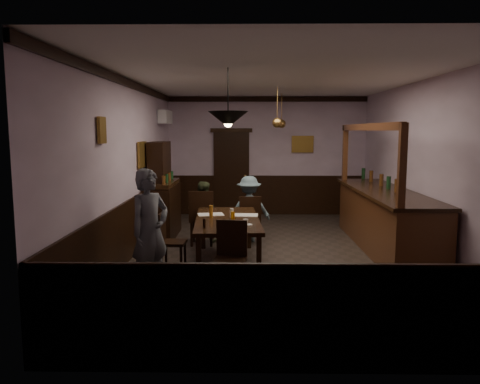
{
  "coord_description": "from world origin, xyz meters",
  "views": [
    {
      "loc": [
        -0.5,
        -7.92,
        2.15
      ],
      "look_at": [
        -0.62,
        -0.37,
        1.15
      ],
      "focal_mm": 35.0,
      "sensor_mm": 36.0,
      "label": 1
    }
  ],
  "objects_px": {
    "pendant_brass_far": "(282,124)",
    "chair_near": "(231,254)",
    "soda_can": "(233,215)",
    "pendant_brass_mid": "(277,123)",
    "dining_table": "(227,222)",
    "chair_far_left": "(202,215)",
    "person_seated_left": "(202,212)",
    "pendant_iron": "(228,119)",
    "chair_side": "(168,238)",
    "chair_far_right": "(250,218)",
    "bar_counter": "(384,218)",
    "sideboard": "(162,199)",
    "person_standing": "(150,231)",
    "person_seated_right": "(249,209)",
    "coffee_cup": "(246,221)"
  },
  "relations": [
    {
      "from": "person_standing",
      "to": "pendant_brass_mid",
      "type": "relative_size",
      "value": 2.04
    },
    {
      "from": "chair_near",
      "to": "person_seated_right",
      "type": "bearing_deg",
      "value": 92.72
    },
    {
      "from": "chair_far_left",
      "to": "person_standing",
      "type": "relative_size",
      "value": 0.63
    },
    {
      "from": "pendant_brass_far",
      "to": "chair_near",
      "type": "bearing_deg",
      "value": -101.55
    },
    {
      "from": "chair_side",
      "to": "person_standing",
      "type": "relative_size",
      "value": 0.53
    },
    {
      "from": "chair_far_left",
      "to": "dining_table",
      "type": "bearing_deg",
      "value": 112.7
    },
    {
      "from": "person_seated_right",
      "to": "coffee_cup",
      "type": "relative_size",
      "value": 15.93
    },
    {
      "from": "chair_far_left",
      "to": "pendant_iron",
      "type": "height_order",
      "value": "pendant_iron"
    },
    {
      "from": "pendant_iron",
      "to": "pendant_brass_far",
      "type": "relative_size",
      "value": 1.0
    },
    {
      "from": "chair_near",
      "to": "chair_side",
      "type": "xyz_separation_m",
      "value": [
        -1.01,
        1.07,
        -0.04
      ]
    },
    {
      "from": "bar_counter",
      "to": "pendant_brass_far",
      "type": "distance_m",
      "value": 3.57
    },
    {
      "from": "chair_far_right",
      "to": "bar_counter",
      "type": "bearing_deg",
      "value": 170.77
    },
    {
      "from": "soda_can",
      "to": "pendant_brass_mid",
      "type": "distance_m",
      "value": 2.78
    },
    {
      "from": "chair_near",
      "to": "soda_can",
      "type": "bearing_deg",
      "value": 98.12
    },
    {
      "from": "pendant_brass_mid",
      "to": "person_seated_right",
      "type": "bearing_deg",
      "value": -135.24
    },
    {
      "from": "chair_far_left",
      "to": "chair_far_right",
      "type": "distance_m",
      "value": 0.91
    },
    {
      "from": "dining_table",
      "to": "soda_can",
      "type": "distance_m",
      "value": 0.17
    },
    {
      "from": "chair_side",
      "to": "person_seated_left",
      "type": "distance_m",
      "value": 1.81
    },
    {
      "from": "chair_side",
      "to": "dining_table",
      "type": "bearing_deg",
      "value": -70.79
    },
    {
      "from": "chair_far_right",
      "to": "chair_near",
      "type": "height_order",
      "value": "chair_near"
    },
    {
      "from": "pendant_brass_mid",
      "to": "chair_side",
      "type": "bearing_deg",
      "value": -127.46
    },
    {
      "from": "person_standing",
      "to": "bar_counter",
      "type": "xyz_separation_m",
      "value": [
        3.78,
        2.34,
        -0.25
      ]
    },
    {
      "from": "soda_can",
      "to": "sideboard",
      "type": "bearing_deg",
      "value": 126.49
    },
    {
      "from": "chair_side",
      "to": "person_seated_left",
      "type": "xyz_separation_m",
      "value": [
        0.36,
        1.77,
        0.11
      ]
    },
    {
      "from": "chair_near",
      "to": "person_seated_right",
      "type": "distance_m",
      "value": 2.91
    },
    {
      "from": "chair_near",
      "to": "coffee_cup",
      "type": "distance_m",
      "value": 0.89
    },
    {
      "from": "chair_far_right",
      "to": "sideboard",
      "type": "height_order",
      "value": "sideboard"
    },
    {
      "from": "chair_far_right",
      "to": "pendant_iron",
      "type": "distance_m",
      "value": 2.77
    },
    {
      "from": "chair_near",
      "to": "pendant_brass_mid",
      "type": "bearing_deg",
      "value": 84.43
    },
    {
      "from": "bar_counter",
      "to": "person_seated_right",
      "type": "bearing_deg",
      "value": 167.43
    },
    {
      "from": "chair_side",
      "to": "pendant_iron",
      "type": "bearing_deg",
      "value": -115.92
    },
    {
      "from": "chair_near",
      "to": "coffee_cup",
      "type": "height_order",
      "value": "chair_near"
    },
    {
      "from": "sideboard",
      "to": "pendant_brass_far",
      "type": "bearing_deg",
      "value": 34.49
    },
    {
      "from": "soda_can",
      "to": "bar_counter",
      "type": "bearing_deg",
      "value": 22.0
    },
    {
      "from": "person_standing",
      "to": "pendant_brass_far",
      "type": "xyz_separation_m",
      "value": [
        2.09,
        4.98,
        1.47
      ]
    },
    {
      "from": "chair_side",
      "to": "pendant_iron",
      "type": "height_order",
      "value": "pendant_iron"
    },
    {
      "from": "soda_can",
      "to": "pendant_iron",
      "type": "relative_size",
      "value": 0.15
    },
    {
      "from": "chair_far_left",
      "to": "pendant_brass_mid",
      "type": "relative_size",
      "value": 1.29
    },
    {
      "from": "pendant_brass_mid",
      "to": "person_standing",
      "type": "bearing_deg",
      "value": -118.69
    },
    {
      "from": "chair_far_right",
      "to": "pendant_iron",
      "type": "bearing_deg",
      "value": 78.45
    },
    {
      "from": "person_seated_left",
      "to": "pendant_iron",
      "type": "distance_m",
      "value": 2.94
    },
    {
      "from": "person_standing",
      "to": "pendant_iron",
      "type": "height_order",
      "value": "pendant_iron"
    },
    {
      "from": "person_seated_right",
      "to": "pendant_brass_mid",
      "type": "relative_size",
      "value": 1.57
    },
    {
      "from": "chair_side",
      "to": "pendant_brass_far",
      "type": "distance_m",
      "value": 4.76
    },
    {
      "from": "dining_table",
      "to": "bar_counter",
      "type": "xyz_separation_m",
      "value": [
        2.81,
        1.03,
        -0.11
      ]
    },
    {
      "from": "dining_table",
      "to": "chair_far_right",
      "type": "relative_size",
      "value": 2.42
    },
    {
      "from": "chair_far_left",
      "to": "pendant_brass_far",
      "type": "xyz_separation_m",
      "value": [
        1.65,
        2.43,
        1.73
      ]
    },
    {
      "from": "chair_side",
      "to": "person_seated_right",
      "type": "bearing_deg",
      "value": -30.71
    },
    {
      "from": "pendant_iron",
      "to": "pendant_brass_far",
      "type": "distance_m",
      "value": 4.59
    },
    {
      "from": "person_standing",
      "to": "person_seated_left",
      "type": "xyz_separation_m",
      "value": [
        0.42,
        2.83,
        -0.24
      ]
    }
  ]
}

